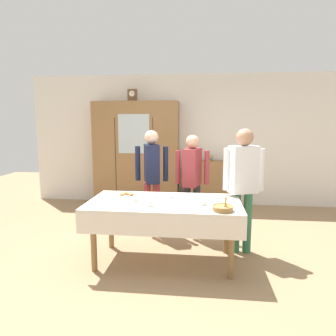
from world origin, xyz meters
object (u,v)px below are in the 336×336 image
Objects in this scene: tea_cup_near_left at (170,196)px; person_behind_table_left at (152,171)px; pastry_plate at (127,195)px; person_beside_shelf at (192,175)px; spoon_far_left at (111,194)px; person_near_right_end at (243,178)px; wall_cabinet at (137,154)px; tea_cup_far_left at (150,204)px; spoon_near_right at (129,206)px; dining_table at (164,210)px; tea_cup_center at (135,200)px; spoon_mid_left at (219,199)px; tea_cup_back_edge at (203,203)px; bookshelf_low at (208,184)px; bread_basket at (223,208)px; book_stack at (208,158)px; mantel_clock at (132,95)px; tea_cup_mid_right at (153,196)px.

tea_cup_near_left is 0.08× the size of person_behind_table_left.
person_beside_shelf is (0.82, 0.83, 0.14)m from pastry_plate.
spoon_far_left is at bearing -144.52° from person_beside_shelf.
person_near_right_end reaches higher than person_behind_table_left.
tea_cup_far_left is at bearing -74.76° from wall_cabinet.
person_behind_table_left reaches higher than spoon_near_right.
wall_cabinet reaches higher than pastry_plate.
dining_table is 0.25m from tea_cup_near_left.
tea_cup_center is 1.11m from person_behind_table_left.
pastry_plate is at bearing -20.49° from spoon_far_left.
spoon_far_left is 1.00× the size of spoon_near_right.
person_near_right_end reaches higher than spoon_mid_left.
person_behind_table_left is (-0.38, 0.87, 0.17)m from tea_cup_near_left.
tea_cup_back_edge and tea_cup_near_left have the same top height.
bread_basket is (0.11, -2.94, 0.34)m from bookshelf_low.
dining_table is 0.57m from pastry_plate.
book_stack is 1.75× the size of tea_cup_far_left.
tea_cup_center is at bearing -175.01° from dining_table.
bookshelf_low is 3.39× the size of pastry_plate.
tea_cup_center is (-0.40, -0.24, 0.00)m from tea_cup_near_left.
tea_cup_far_left is 0.82m from bread_basket.
spoon_far_left is at bearing 161.55° from tea_cup_back_edge.
bookshelf_low reaches higher than tea_cup_far_left.
tea_cup_far_left is (-0.71, -2.87, 0.33)m from bookshelf_low.
mantel_clock is at bearing -178.10° from book_stack.
person_behind_table_left reaches higher than tea_cup_far_left.
tea_cup_back_edge is at bearing -61.97° from mantel_clock.
spoon_near_right is (0.37, -0.53, 0.00)m from spoon_far_left.
tea_cup_center is at bearing -121.18° from person_beside_shelf.
person_near_right_end is at bearing 36.11° from spoon_mid_left.
mantel_clock is 1.85× the size of tea_cup_back_edge.
tea_cup_back_edge is 0.77m from person_near_right_end.
person_behind_table_left reaches higher than spoon_far_left.
mantel_clock is 3.38m from tea_cup_back_edge.
tea_cup_center is 0.08× the size of person_beside_shelf.
dining_table is at bearing -103.77° from tea_cup_near_left.
spoon_mid_left is at bearing -56.72° from wall_cabinet.
tea_cup_back_edge is (-0.11, -2.74, -0.20)m from book_stack.
bread_basket is 1.71m from person_behind_table_left.
tea_cup_center is at bearing 165.65° from bread_basket.
book_stack is at bearing 73.34° from tea_cup_mid_right.
bookshelf_low is 1.67m from person_beside_shelf.
pastry_plate is at bearing -114.25° from bookshelf_low.
book_stack is (0.00, -0.00, 0.53)m from bookshelf_low.
tea_cup_mid_right is (-0.16, 0.18, 0.13)m from dining_table.
person_beside_shelf reaches higher than spoon_mid_left.
bread_basket is 0.15× the size of person_near_right_end.
spoon_mid_left is at bearing -143.89° from person_near_right_end.
tea_cup_near_left is 1.09× the size of spoon_far_left.
wall_cabinet is 18.00× the size of spoon_mid_left.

